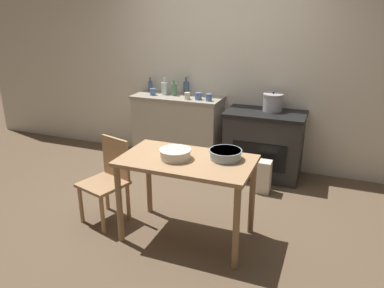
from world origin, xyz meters
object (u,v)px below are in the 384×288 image
Objects in this scene: bottle_center_left at (164,88)px; cup_mid_right at (209,97)px; bottle_left at (174,89)px; cup_center at (198,96)px; flour_sack at (261,176)px; mixing_bowl_large at (225,154)px; chair at (108,178)px; bottle_far_left at (186,87)px; bottle_mid_left at (150,86)px; work_table at (187,171)px; stove at (264,144)px; mixing_bowl_small at (175,153)px; stock_pot at (273,102)px; cup_right at (187,96)px; cup_center_right at (153,92)px.

bottle_center_left reaches higher than cup_mid_right.
cup_center is (0.40, -0.12, -0.04)m from bottle_left.
mixing_bowl_large is (-0.14, -1.06, 0.65)m from flour_sack.
bottle_left is (-1.20, 1.58, 0.18)m from mixing_bowl_large.
cup_center reaches higher than chair.
bottle_mid_left is (-0.54, -0.01, -0.01)m from bottle_far_left.
cup_mid_right is (-0.65, 1.45, 0.15)m from mixing_bowl_large.
cup_center is (0.27, -0.25, -0.05)m from bottle_far_left.
work_table is 1.64m from cup_mid_right.
stove reaches higher than chair.
mixing_bowl_small is at bearing -65.69° from bottle_left.
bottle_left reaches higher than mixing_bowl_large.
stock_pot reaches higher than cup_center.
bottle_far_left is at bearing 147.21° from cup_mid_right.
cup_mid_right reaches higher than mixing_bowl_large.
bottle_mid_left is at bearing 157.18° from bottle_center_left.
stock_pot is at bearing 91.73° from flour_sack.
chair is 2.18× the size of flour_sack.
bottle_mid_left is at bearing 163.69° from cup_center.
bottle_mid_left is at bearing 176.94° from stock_pot.
mixing_bowl_small is at bearing -114.65° from flour_sack.
chair reaches higher than work_table.
bottle_left is at bearing 158.51° from flour_sack.
stock_pot is 1.85m from mixing_bowl_small.
chair is at bearing -103.49° from cup_center.
chair is 3.60× the size of bottle_far_left.
stove is 0.91m from cup_mid_right.
work_table is at bearing 16.14° from mixing_bowl_small.
work_table is 13.40× the size of cup_right.
cup_mid_right is at bearing -32.79° from bottle_far_left.
cup_center is 0.67m from cup_center_right.
bottle_mid_left is (-1.74, 0.09, 0.06)m from stock_pot.
cup_center_right is (-1.59, -0.12, 0.03)m from stock_pot.
cup_mid_right reaches higher than cup_center_right.
bottle_left is at bearing 107.21° from chair.
bottle_far_left is 1.04× the size of bottle_center_left.
bottle_center_left is (-1.46, -0.02, 0.07)m from stock_pot.
bottle_far_left reaches higher than bottle_mid_left.
mixing_bowl_large is at bearing -61.34° from cup_center.
cup_center is 1.00× the size of cup_mid_right.
cup_center is (-0.39, 1.62, 0.14)m from mixing_bowl_small.
bottle_mid_left reaches higher than stove.
work_table is at bearing -104.27° from stock_pot.
bottle_center_left is 2.50× the size of cup_center.
flour_sack is at bearing -23.46° from cup_center.
cup_mid_right is at bearing -6.97° from cup_center.
cup_mid_right is 0.29m from cup_right.
bottle_far_left is at bearing 103.17° from chair.
cup_mid_right is (0.52, 1.54, 0.54)m from chair.
mixing_bowl_large reaches higher than work_table.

